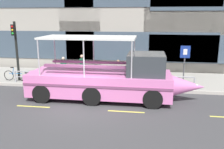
{
  "coord_description": "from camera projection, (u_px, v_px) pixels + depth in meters",
  "views": [
    {
      "loc": [
        3.32,
        -11.4,
        4.5
      ],
      "look_at": [
        1.38,
        1.88,
        1.3
      ],
      "focal_mm": 38.9,
      "sensor_mm": 36.0,
      "label": 1
    }
  ],
  "objects": [
    {
      "name": "ground_plane",
      "position": [
        80.0,
        106.0,
        12.48
      ],
      "size": [
        120.0,
        120.0,
        0.0
      ],
      "primitive_type": "plane",
      "color": "#3D3D3F"
    },
    {
      "name": "sidewalk",
      "position": [
        101.0,
        78.0,
        17.85
      ],
      "size": [
        32.0,
        4.8,
        0.18
      ],
      "primitive_type": "cube",
      "color": "#99968E",
      "rests_on": "ground_plane"
    },
    {
      "name": "curb_edge",
      "position": [
        93.0,
        88.0,
        15.45
      ],
      "size": [
        32.0,
        0.18,
        0.18
      ],
      "primitive_type": "cube",
      "color": "#B2ADA3",
      "rests_on": "ground_plane"
    },
    {
      "name": "lane_centreline",
      "position": [
        78.0,
        109.0,
        12.14
      ],
      "size": [
        25.8,
        0.12,
        0.01
      ],
      "color": "#DBD64C",
      "rests_on": "ground_plane"
    },
    {
      "name": "curb_guardrail",
      "position": [
        100.0,
        77.0,
        15.59
      ],
      "size": [
        11.81,
        0.09,
        0.77
      ],
      "color": "#9EA0A8",
      "rests_on": "sidewalk"
    },
    {
      "name": "traffic_light_pole",
      "position": [
        16.0,
        45.0,
        16.33
      ],
      "size": [
        0.24,
        0.46,
        4.02
      ],
      "color": "black",
      "rests_on": "sidewalk"
    },
    {
      "name": "parking_sign",
      "position": [
        185.0,
        59.0,
        15.24
      ],
      "size": [
        0.6,
        0.12,
        2.57
      ],
      "color": "#4C4F54",
      "rests_on": "sidewalk"
    },
    {
      "name": "leaned_bicycle",
      "position": [
        16.0,
        75.0,
        16.76
      ],
      "size": [
        1.74,
        0.46,
        0.96
      ],
      "color": "black",
      "rests_on": "sidewalk"
    },
    {
      "name": "duck_tour_boat",
      "position": [
        110.0,
        79.0,
        13.44
      ],
      "size": [
        9.73,
        2.66,
        3.46
      ],
      "color": "pink",
      "rests_on": "ground_plane"
    },
    {
      "name": "pedestrian_near_bow",
      "position": [
        157.0,
        68.0,
        15.68
      ],
      "size": [
        0.29,
        0.48,
        1.76
      ],
      "color": "#47423D",
      "rests_on": "sidewalk"
    },
    {
      "name": "pedestrian_mid_left",
      "position": [
        118.0,
        68.0,
        16.47
      ],
      "size": [
        0.42,
        0.23,
        1.5
      ],
      "color": "black",
      "rests_on": "sidewalk"
    },
    {
      "name": "pedestrian_mid_right",
      "position": [
        82.0,
        65.0,
        16.92
      ],
      "size": [
        0.31,
        0.48,
        1.77
      ],
      "color": "black",
      "rests_on": "sidewalk"
    },
    {
      "name": "pedestrian_near_stern",
      "position": [
        63.0,
        66.0,
        17.08
      ],
      "size": [
        0.38,
        0.32,
        1.59
      ],
      "color": "black",
      "rests_on": "sidewalk"
    }
  ]
}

